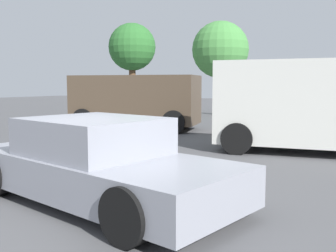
{
  "coord_description": "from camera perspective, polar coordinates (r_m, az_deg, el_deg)",
  "views": [
    {
      "loc": [
        3.4,
        -4.22,
        1.66
      ],
      "look_at": [
        -0.12,
        2.06,
        0.9
      ],
      "focal_mm": 42.14,
      "sensor_mm": 36.0,
      "label": 1
    }
  ],
  "objects": [
    {
      "name": "suv_dark",
      "position": [
        14.6,
        -4.68,
        3.74
      ],
      "size": [
        4.88,
        2.93,
        1.99
      ],
      "rotation": [
        0.0,
        0.0,
        0.24
      ],
      "color": "#4C3D2D",
      "rests_on": "ground_plane"
    },
    {
      "name": "ground_plane",
      "position": [
        5.67,
        -9.37,
        -11.08
      ],
      "size": [
        80.0,
        80.0,
        0.0
      ],
      "primitive_type": "plane",
      "color": "#515154"
    },
    {
      "name": "tree_back_center",
      "position": [
        22.13,
        7.57,
        10.84
      ],
      "size": [
        3.09,
        3.09,
        5.11
      ],
      "color": "brown",
      "rests_on": "ground_plane"
    },
    {
      "name": "van_white",
      "position": [
        10.21,
        21.43,
        3.04
      ],
      "size": [
        5.17,
        2.75,
        2.23
      ],
      "rotation": [
        0.0,
        0.0,
        0.15
      ],
      "color": "silver",
      "rests_on": "ground_plane"
    },
    {
      "name": "sedan_foreground",
      "position": [
        5.67,
        -10.18,
        -5.33
      ],
      "size": [
        4.51,
        2.54,
        1.19
      ],
      "rotation": [
        0.0,
        0.0,
        -0.2
      ],
      "color": "gray",
      "rests_on": "ground_plane"
    },
    {
      "name": "tree_back_left",
      "position": [
        23.49,
        -5.22,
        11.2
      ],
      "size": [
        2.75,
        2.75,
        5.22
      ],
      "color": "brown",
      "rests_on": "ground_plane"
    }
  ]
}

